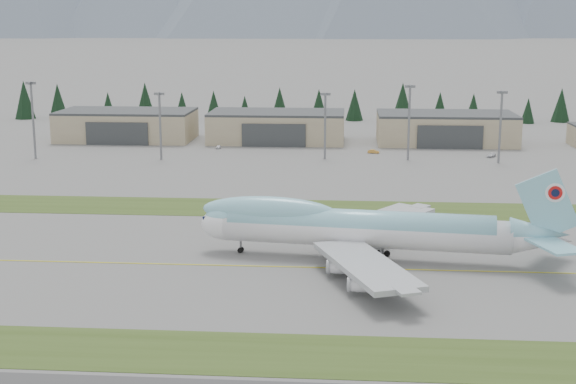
# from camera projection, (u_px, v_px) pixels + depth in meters

# --- Properties ---
(ground) EXTENTS (7000.00, 7000.00, 0.00)m
(ground) POSITION_uv_depth(u_px,v_px,m) (286.00, 267.00, 141.94)
(ground) COLOR #60605E
(ground) RESTS_ON ground
(grass_strip_near) EXTENTS (400.00, 14.00, 0.08)m
(grass_strip_near) POSITION_uv_depth(u_px,v_px,m) (264.00, 354.00, 104.89)
(grass_strip_near) COLOR #354A1A
(grass_strip_near) RESTS_ON ground
(grass_strip_far) EXTENTS (400.00, 18.00, 0.08)m
(grass_strip_far) POSITION_uv_depth(u_px,v_px,m) (301.00, 209.00, 185.81)
(grass_strip_far) COLOR #354A1A
(grass_strip_far) RESTS_ON ground
(taxiway_line_main) EXTENTS (400.00, 0.40, 0.02)m
(taxiway_line_main) POSITION_uv_depth(u_px,v_px,m) (286.00, 267.00, 141.94)
(taxiway_line_main) COLOR gold
(taxiway_line_main) RESTS_ON ground
(boeing_747_freighter) EXTENTS (68.82, 58.84, 18.07)m
(boeing_747_freighter) POSITION_uv_depth(u_px,v_px,m) (360.00, 228.00, 145.31)
(boeing_747_freighter) COLOR white
(boeing_747_freighter) RESTS_ON ground
(hangar_left) EXTENTS (48.00, 26.60, 10.80)m
(hangar_left) POSITION_uv_depth(u_px,v_px,m) (127.00, 125.00, 292.10)
(hangar_left) COLOR tan
(hangar_left) RESTS_ON ground
(hangar_center) EXTENTS (48.00, 26.60, 10.80)m
(hangar_center) POSITION_uv_depth(u_px,v_px,m) (277.00, 126.00, 288.05)
(hangar_center) COLOR tan
(hangar_center) RESTS_ON ground
(hangar_right) EXTENTS (48.00, 26.60, 10.80)m
(hangar_right) POSITION_uv_depth(u_px,v_px,m) (446.00, 128.00, 283.64)
(hangar_right) COLOR tan
(hangar_right) RESTS_ON ground
(floodlight_masts) EXTENTS (193.49, 9.78, 24.52)m
(floodlight_masts) POSITION_uv_depth(u_px,v_px,m) (346.00, 110.00, 246.29)
(floodlight_masts) COLOR slate
(floodlight_masts) RESTS_ON ground
(service_vehicle_a) EXTENTS (1.66, 3.50, 1.15)m
(service_vehicle_a) POSITION_uv_depth(u_px,v_px,m) (219.00, 149.00, 272.83)
(service_vehicle_a) COLOR silver
(service_vehicle_a) RESTS_ON ground
(service_vehicle_b) EXTENTS (4.01, 2.21, 1.25)m
(service_vehicle_b) POSITION_uv_depth(u_px,v_px,m) (373.00, 153.00, 262.99)
(service_vehicle_b) COLOR #C38630
(service_vehicle_b) RESTS_ON ground
(service_vehicle_c) EXTENTS (3.87, 4.89, 1.32)m
(service_vehicle_c) POSITION_uv_depth(u_px,v_px,m) (491.00, 157.00, 255.76)
(service_vehicle_c) COLOR silver
(service_vehicle_c) RESTS_ON ground
(conifer_belt) EXTENTS (270.00, 15.42, 17.00)m
(conifer_belt) POSITION_uv_depth(u_px,v_px,m) (299.00, 104.00, 347.85)
(conifer_belt) COLOR black
(conifer_belt) RESTS_ON ground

